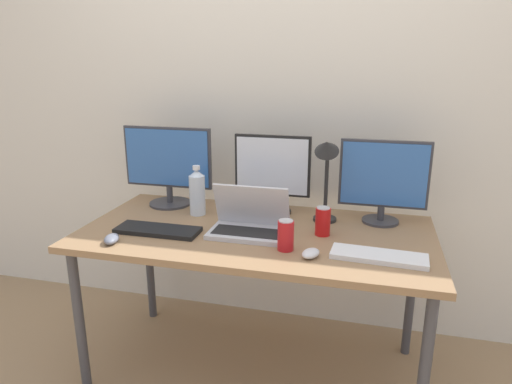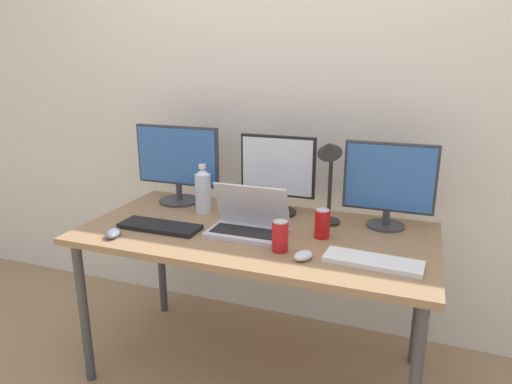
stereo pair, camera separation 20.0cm
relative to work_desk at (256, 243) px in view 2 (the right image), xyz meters
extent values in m
plane|color=#9E7F5B|center=(0.00, 0.00, -0.68)|extent=(16.00, 16.00, 0.00)
cube|color=silver|center=(0.00, 0.59, 0.62)|extent=(7.00, 0.08, 2.60)
cylinder|color=#424247|center=(-0.72, -0.33, -0.32)|extent=(0.04, 0.04, 0.71)
cylinder|color=#424247|center=(-0.72, 0.33, -0.32)|extent=(0.04, 0.04, 0.71)
cylinder|color=#424247|center=(0.72, 0.33, -0.32)|extent=(0.04, 0.04, 0.71)
cube|color=#93704C|center=(0.00, 0.00, 0.05)|extent=(1.57, 0.79, 0.03)
cylinder|color=#38383D|center=(-0.53, 0.26, 0.07)|extent=(0.22, 0.22, 0.01)
cylinder|color=#38383D|center=(-0.53, 0.26, 0.12)|extent=(0.03, 0.03, 0.09)
cube|color=#38383D|center=(-0.53, 0.26, 0.32)|extent=(0.47, 0.02, 0.31)
cube|color=#3366B2|center=(-0.53, 0.24, 0.32)|extent=(0.45, 0.01, 0.29)
cylinder|color=black|center=(0.02, 0.26, 0.07)|extent=(0.19, 0.19, 0.01)
cylinder|color=black|center=(0.02, 0.26, 0.12)|extent=(0.03, 0.03, 0.08)
cube|color=black|center=(0.02, 0.26, 0.30)|extent=(0.37, 0.02, 0.30)
cube|color=silver|center=(0.02, 0.25, 0.30)|extent=(0.35, 0.01, 0.27)
cylinder|color=#38383D|center=(0.54, 0.25, 0.07)|extent=(0.17, 0.17, 0.01)
cylinder|color=#38383D|center=(0.54, 0.25, 0.11)|extent=(0.03, 0.03, 0.07)
cube|color=#38383D|center=(0.54, 0.25, 0.30)|extent=(0.40, 0.02, 0.31)
cube|color=#3366B2|center=(0.54, 0.24, 0.30)|extent=(0.38, 0.01, 0.29)
cube|color=silver|center=(-0.02, -0.06, 0.07)|extent=(0.34, 0.21, 0.02)
cube|color=black|center=(-0.02, -0.08, 0.08)|extent=(0.30, 0.11, 0.00)
cube|color=silver|center=(-0.02, 0.00, 0.18)|extent=(0.34, 0.08, 0.20)
cube|color=#A54CB2|center=(-0.02, 0.00, 0.18)|extent=(0.30, 0.07, 0.18)
cube|color=black|center=(-0.42, -0.13, 0.07)|extent=(0.38, 0.13, 0.02)
cube|color=white|center=(0.53, -0.17, 0.07)|extent=(0.37, 0.15, 0.02)
ellipsoid|color=slate|center=(-0.55, -0.29, 0.08)|extent=(0.08, 0.11, 0.04)
ellipsoid|color=silver|center=(0.28, -0.23, 0.08)|extent=(0.09, 0.11, 0.03)
cylinder|color=silver|center=(-0.33, 0.15, 0.16)|extent=(0.08, 0.08, 0.20)
cone|color=silver|center=(-0.33, 0.15, 0.27)|extent=(0.07, 0.07, 0.03)
cylinder|color=white|center=(-0.33, 0.15, 0.30)|extent=(0.04, 0.04, 0.02)
cylinder|color=red|center=(0.29, 0.02, 0.12)|extent=(0.07, 0.07, 0.12)
cylinder|color=silver|center=(0.29, 0.02, 0.19)|extent=(0.06, 0.06, 0.00)
cylinder|color=red|center=(0.17, -0.18, 0.12)|extent=(0.07, 0.07, 0.12)
cylinder|color=silver|center=(0.17, -0.18, 0.19)|extent=(0.06, 0.06, 0.00)
cylinder|color=black|center=(0.28, 0.21, 0.07)|extent=(0.11, 0.11, 0.01)
cylinder|color=black|center=(0.28, 0.21, 0.24)|extent=(0.02, 0.02, 0.32)
cone|color=black|center=(0.28, 0.15, 0.43)|extent=(0.11, 0.12, 0.11)
camera|label=1|loc=(0.47, -1.86, 0.81)|focal=32.00mm
camera|label=2|loc=(0.67, -1.80, 0.81)|focal=32.00mm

